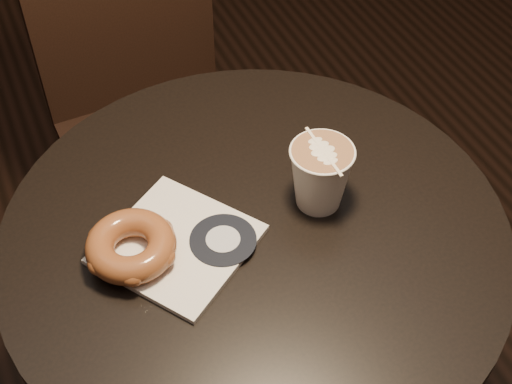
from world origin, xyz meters
The scene contains 5 objects.
cafe_table centered at (0.00, 0.00, 0.55)m, with size 0.70×0.70×0.75m.
chair centered at (0.01, 0.61, 0.55)m, with size 0.40×0.40×0.98m.
pastry_bag centered at (-0.11, 0.01, 0.75)m, with size 0.18×0.18×0.01m, color silver.
doughnut centered at (-0.17, 0.02, 0.78)m, with size 0.12×0.12×0.04m, color brown.
latte_cup centered at (0.10, 0.01, 0.80)m, with size 0.09×0.09×0.10m, color white, non-canonical shape.
Camera 1 is at (-0.25, -0.57, 1.50)m, focal length 50.00 mm.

